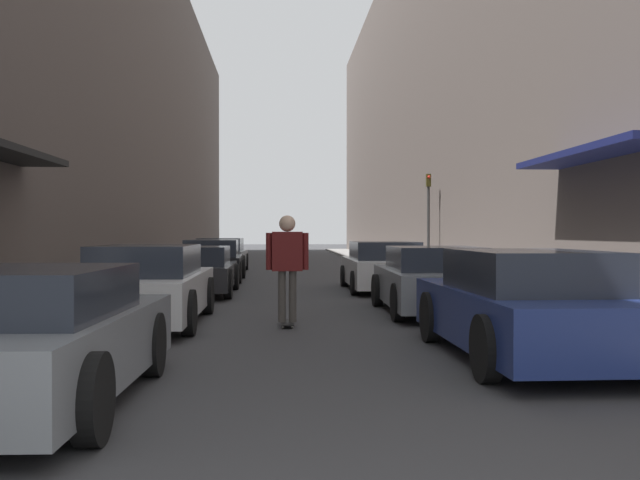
{
  "coord_description": "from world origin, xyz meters",
  "views": [
    {
      "loc": [
        -0.35,
        -1.63,
        1.56
      ],
      "look_at": [
        0.45,
        12.35,
        1.4
      ],
      "focal_mm": 40.0,
      "sensor_mm": 36.0,
      "label": 1
    }
  ],
  "objects_px": {
    "parked_car_left_1": "(149,286)",
    "traffic_light": "(428,212)",
    "parked_car_left_3": "(212,261)",
    "parked_car_left_4": "(221,256)",
    "parked_car_right_2": "(383,267)",
    "parked_car_right_1": "(433,281)",
    "parked_car_right_0": "(524,306)",
    "parked_car_left_0": "(24,338)",
    "skateboarder": "(287,258)",
    "parked_car_left_2": "(194,271)"
  },
  "relations": [
    {
      "from": "parked_car_left_3",
      "to": "parked_car_right_1",
      "type": "height_order",
      "value": "parked_car_left_3"
    },
    {
      "from": "parked_car_right_2",
      "to": "skateboarder",
      "type": "xyz_separation_m",
      "value": [
        -2.63,
        -7.05,
        0.5
      ]
    },
    {
      "from": "parked_car_right_2",
      "to": "parked_car_left_2",
      "type": "bearing_deg",
      "value": -169.06
    },
    {
      "from": "parked_car_left_2",
      "to": "parked_car_right_2",
      "type": "xyz_separation_m",
      "value": [
        4.89,
        0.94,
        0.03
      ]
    },
    {
      "from": "parked_car_left_4",
      "to": "traffic_light",
      "type": "bearing_deg",
      "value": -20.73
    },
    {
      "from": "parked_car_left_1",
      "to": "parked_car_left_3",
      "type": "xyz_separation_m",
      "value": [
        0.07,
        10.64,
        -0.02
      ]
    },
    {
      "from": "parked_car_right_2",
      "to": "parked_car_right_1",
      "type": "bearing_deg",
      "value": -88.08
    },
    {
      "from": "parked_car_left_0",
      "to": "skateboarder",
      "type": "relative_size",
      "value": 2.23
    },
    {
      "from": "parked_car_left_4",
      "to": "parked_car_right_1",
      "type": "height_order",
      "value": "parked_car_left_4"
    },
    {
      "from": "parked_car_left_3",
      "to": "traffic_light",
      "type": "xyz_separation_m",
      "value": [
        7.42,
        2.28,
        1.65
      ]
    },
    {
      "from": "parked_car_left_0",
      "to": "parked_car_right_2",
      "type": "distance_m",
      "value": 13.34
    },
    {
      "from": "parked_car_right_2",
      "to": "traffic_light",
      "type": "height_order",
      "value": "traffic_light"
    },
    {
      "from": "parked_car_left_4",
      "to": "skateboarder",
      "type": "height_order",
      "value": "skateboarder"
    },
    {
      "from": "parked_car_left_1",
      "to": "traffic_light",
      "type": "bearing_deg",
      "value": 59.88
    },
    {
      "from": "skateboarder",
      "to": "parked_car_right_1",
      "type": "bearing_deg",
      "value": 31.69
    },
    {
      "from": "parked_car_left_4",
      "to": "traffic_light",
      "type": "xyz_separation_m",
      "value": [
        7.56,
        -2.86,
        1.64
      ]
    },
    {
      "from": "parked_car_right_0",
      "to": "parked_car_left_0",
      "type": "bearing_deg",
      "value": -158.47
    },
    {
      "from": "parked_car_left_0",
      "to": "parked_car_right_0",
      "type": "distance_m",
      "value": 5.65
    },
    {
      "from": "parked_car_left_1",
      "to": "skateboarder",
      "type": "bearing_deg",
      "value": -8.63
    },
    {
      "from": "parked_car_left_2",
      "to": "traffic_light",
      "type": "height_order",
      "value": "traffic_light"
    },
    {
      "from": "parked_car_right_0",
      "to": "parked_car_left_1",
      "type": "bearing_deg",
      "value": 145.38
    },
    {
      "from": "parked_car_left_3",
      "to": "parked_car_left_4",
      "type": "distance_m",
      "value": 5.14
    },
    {
      "from": "parked_car_left_2",
      "to": "parked_car_right_2",
      "type": "height_order",
      "value": "parked_car_right_2"
    },
    {
      "from": "parked_car_right_0",
      "to": "traffic_light",
      "type": "bearing_deg",
      "value": 82.03
    },
    {
      "from": "parked_car_left_1",
      "to": "parked_car_right_0",
      "type": "distance_m",
      "value": 6.3
    },
    {
      "from": "parked_car_left_3",
      "to": "parked_car_left_2",
      "type": "bearing_deg",
      "value": -90.0
    },
    {
      "from": "parked_car_left_3",
      "to": "parked_car_right_0",
      "type": "distance_m",
      "value": 15.11
    },
    {
      "from": "parked_car_left_3",
      "to": "parked_car_left_4",
      "type": "xyz_separation_m",
      "value": [
        -0.14,
        5.14,
        0.0
      ]
    },
    {
      "from": "parked_car_right_1",
      "to": "skateboarder",
      "type": "distance_m",
      "value": 3.34
    },
    {
      "from": "traffic_light",
      "to": "parked_car_right_0",
      "type": "bearing_deg",
      "value": -97.97
    },
    {
      "from": "parked_car_left_4",
      "to": "parked_car_right_2",
      "type": "xyz_separation_m",
      "value": [
        5.02,
        -9.08,
        -0.01
      ]
    },
    {
      "from": "parked_car_left_2",
      "to": "parked_car_left_4",
      "type": "xyz_separation_m",
      "value": [
        -0.14,
        10.02,
        0.04
      ]
    },
    {
      "from": "parked_car_left_4",
      "to": "parked_car_right_0",
      "type": "distance_m",
      "value": 20.06
    },
    {
      "from": "parked_car_left_4",
      "to": "traffic_light",
      "type": "distance_m",
      "value": 8.25
    },
    {
      "from": "parked_car_left_1",
      "to": "parked_car_right_1",
      "type": "relative_size",
      "value": 1.1
    },
    {
      "from": "traffic_light",
      "to": "parked_car_right_2",
      "type": "bearing_deg",
      "value": -112.18
    },
    {
      "from": "parked_car_left_2",
      "to": "parked_car_left_4",
      "type": "height_order",
      "value": "parked_car_left_4"
    },
    {
      "from": "parked_car_left_4",
      "to": "parked_car_right_1",
      "type": "relative_size",
      "value": 1.0
    },
    {
      "from": "parked_car_left_0",
      "to": "parked_car_right_2",
      "type": "relative_size",
      "value": 0.89
    },
    {
      "from": "parked_car_left_0",
      "to": "parked_car_left_3",
      "type": "distance_m",
      "value": 16.3
    },
    {
      "from": "parked_car_left_3",
      "to": "parked_car_right_0",
      "type": "relative_size",
      "value": 0.9
    },
    {
      "from": "parked_car_left_3",
      "to": "parked_car_right_1",
      "type": "bearing_deg",
      "value": -61.31
    },
    {
      "from": "parked_car_left_0",
      "to": "parked_car_right_1",
      "type": "distance_m",
      "value": 8.76
    },
    {
      "from": "parked_car_right_2",
      "to": "skateboarder",
      "type": "height_order",
      "value": "skateboarder"
    },
    {
      "from": "parked_car_left_2",
      "to": "parked_car_right_1",
      "type": "height_order",
      "value": "parked_car_right_1"
    },
    {
      "from": "parked_car_left_1",
      "to": "traffic_light",
      "type": "xyz_separation_m",
      "value": [
        7.49,
        12.92,
        1.63
      ]
    },
    {
      "from": "parked_car_right_0",
      "to": "skateboarder",
      "type": "bearing_deg",
      "value": 131.54
    },
    {
      "from": "parked_car_right_1",
      "to": "parked_car_right_2",
      "type": "height_order",
      "value": "parked_car_right_2"
    },
    {
      "from": "parked_car_right_1",
      "to": "parked_car_right_2",
      "type": "bearing_deg",
      "value": 91.92
    },
    {
      "from": "skateboarder",
      "to": "traffic_light",
      "type": "bearing_deg",
      "value": 68.73
    }
  ]
}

